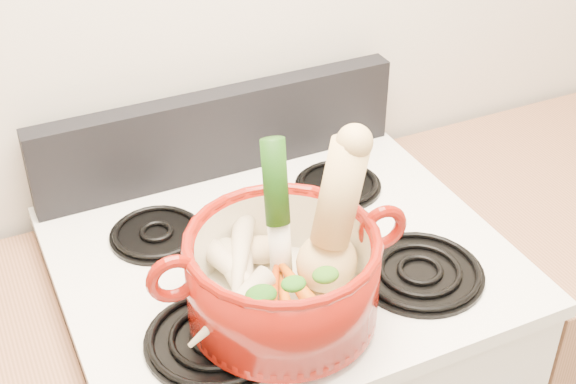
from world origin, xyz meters
name	(u,v)px	position (x,y,z in m)	size (l,w,h in m)	color
wall_back	(203,1)	(0.00, 1.75, 1.30)	(3.50, 0.02, 2.60)	beige
cooktop	(282,259)	(0.00, 1.40, 0.93)	(0.78, 0.67, 0.03)	white
control_backsplash	(219,133)	(0.00, 1.70, 1.04)	(0.76, 0.05, 0.18)	black
burner_front_left	(215,338)	(-0.19, 1.24, 0.96)	(0.22, 0.22, 0.02)	black
burner_front_right	(420,271)	(0.19, 1.24, 0.96)	(0.22, 0.22, 0.02)	black
burner_back_left	(157,233)	(-0.19, 1.54, 0.96)	(0.17, 0.17, 0.02)	black
burner_back_right	(338,184)	(0.19, 1.54, 0.96)	(0.17, 0.17, 0.02)	black
dutch_oven	(283,277)	(-0.07, 1.24, 1.04)	(0.30, 0.30, 0.15)	maroon
pot_handle_left	(174,279)	(-0.24, 1.25, 1.09)	(0.08, 0.08, 0.02)	maroon
pot_handle_right	(383,228)	(0.10, 1.23, 1.09)	(0.08, 0.08, 0.02)	maroon
squash	(328,219)	(0.01, 1.24, 1.13)	(0.11, 0.11, 0.26)	#E0B972
leek	(280,212)	(-0.05, 1.29, 1.13)	(0.04, 0.04, 0.26)	white
ginger	(260,250)	(-0.07, 1.34, 1.02)	(0.08, 0.06, 0.04)	tan
parsnip_0	(245,276)	(-0.12, 1.29, 1.02)	(0.05, 0.05, 0.24)	beige
parsnip_1	(241,288)	(-0.14, 1.26, 1.03)	(0.04, 0.04, 0.20)	beige
parsnip_2	(247,280)	(-0.12, 1.27, 1.03)	(0.04, 0.04, 0.19)	beige
parsnip_3	(230,307)	(-0.17, 1.21, 1.04)	(0.04, 0.04, 0.17)	beige
parsnip_4	(240,260)	(-0.12, 1.30, 1.05)	(0.04, 0.04, 0.22)	beige
carrot_0	(285,302)	(-0.08, 1.21, 1.02)	(0.03, 0.03, 0.14)	#D1570A
carrot_1	(270,302)	(-0.11, 1.21, 1.03)	(0.04, 0.04, 0.17)	#C43D09
carrot_2	(297,287)	(-0.06, 1.22, 1.03)	(0.03, 0.03, 0.16)	#CB530A
carrot_3	(262,307)	(-0.13, 1.20, 1.04)	(0.03, 0.03, 0.14)	#C15209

